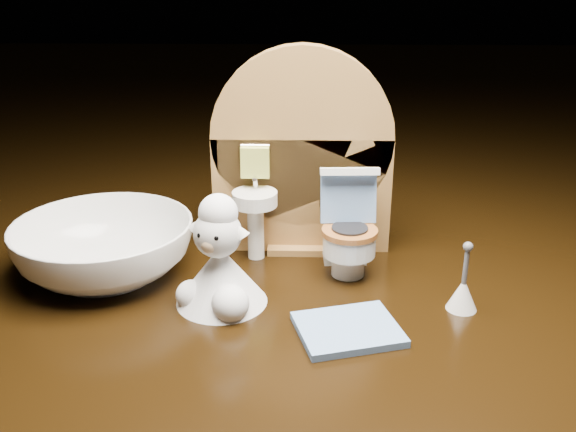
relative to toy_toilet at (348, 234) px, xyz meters
The scene contains 6 objects.
backdrop_panel 0.06m from the toy_toilet, 132.83° to the left, with size 0.13×0.05×0.15m.
toy_toilet is the anchor object (origin of this frame).
bath_mat 0.09m from the toy_toilet, 92.80° to the right, with size 0.06×0.05×0.00m, color #6B91C6.
toilet_brush 0.09m from the toy_toilet, 37.27° to the right, with size 0.02×0.02×0.05m.
plush_lamb 0.10m from the toy_toilet, 149.46° to the right, with size 0.06×0.06×0.08m.
ceramic_bowl 0.17m from the toy_toilet, behind, with size 0.12×0.12×0.04m, color white.
Camera 1 is at (0.00, -0.38, 0.21)m, focal length 40.00 mm.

